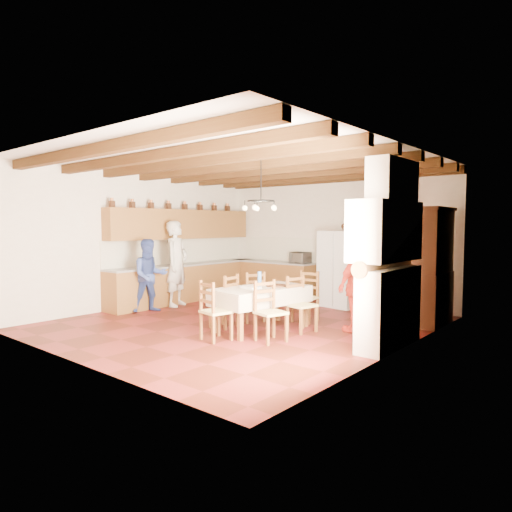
{
  "coord_description": "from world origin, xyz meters",
  "views": [
    {
      "loc": [
        5.62,
        -6.29,
        1.85
      ],
      "look_at": [
        0.1,
        0.3,
        1.25
      ],
      "focal_mm": 32.0,
      "sensor_mm": 36.0,
      "label": 1
    }
  ],
  "objects_px": {
    "chair_left_far": "(251,296)",
    "chair_end_near": "(216,310)",
    "chair_right_near": "(271,311)",
    "chair_end_far": "(305,297)",
    "person_woman_red": "(356,287)",
    "microwave": "(300,258)",
    "refrigerator": "(341,269)",
    "hutch": "(432,266)",
    "person_man": "(177,264)",
    "dining_table": "(261,292)",
    "person_woman_blue": "(150,276)",
    "chair_left_near": "(224,301)",
    "chair_right_far": "(302,304)"
  },
  "relations": [
    {
      "from": "person_man",
      "to": "chair_left_far",
      "type": "bearing_deg",
      "value": -115.76
    },
    {
      "from": "refrigerator",
      "to": "dining_table",
      "type": "xyz_separation_m",
      "value": [
        0.06,
        -2.92,
        -0.18
      ]
    },
    {
      "from": "refrigerator",
      "to": "chair_end_far",
      "type": "relative_size",
      "value": 1.77
    },
    {
      "from": "chair_left_far",
      "to": "chair_end_near",
      "type": "xyz_separation_m",
      "value": [
        0.48,
        -1.43,
        0.0
      ]
    },
    {
      "from": "chair_end_far",
      "to": "chair_left_far",
      "type": "bearing_deg",
      "value": -146.34
    },
    {
      "from": "chair_right_near",
      "to": "chair_end_near",
      "type": "height_order",
      "value": "same"
    },
    {
      "from": "person_man",
      "to": "person_woman_blue",
      "type": "bearing_deg",
      "value": 165.56
    },
    {
      "from": "dining_table",
      "to": "chair_left_near",
      "type": "distance_m",
      "value": 0.71
    },
    {
      "from": "dining_table",
      "to": "chair_end_far",
      "type": "relative_size",
      "value": 1.9
    },
    {
      "from": "chair_end_far",
      "to": "person_woman_blue",
      "type": "bearing_deg",
      "value": -161.83
    },
    {
      "from": "chair_right_far",
      "to": "person_woman_blue",
      "type": "height_order",
      "value": "person_woman_blue"
    },
    {
      "from": "chair_left_near",
      "to": "chair_end_near",
      "type": "height_order",
      "value": "same"
    },
    {
      "from": "hutch",
      "to": "dining_table",
      "type": "height_order",
      "value": "hutch"
    },
    {
      "from": "chair_left_near",
      "to": "refrigerator",
      "type": "bearing_deg",
      "value": 164.43
    },
    {
      "from": "microwave",
      "to": "hutch",
      "type": "bearing_deg",
      "value": -1.54
    },
    {
      "from": "chair_end_near",
      "to": "person_man",
      "type": "bearing_deg",
      "value": -18.08
    },
    {
      "from": "chair_right_far",
      "to": "chair_left_far",
      "type": "bearing_deg",
      "value": 98.82
    },
    {
      "from": "microwave",
      "to": "dining_table",
      "type": "bearing_deg",
      "value": -56.38
    },
    {
      "from": "chair_end_near",
      "to": "person_man",
      "type": "xyz_separation_m",
      "value": [
        -2.85,
        1.6,
        0.48
      ]
    },
    {
      "from": "person_woman_blue",
      "to": "hutch",
      "type": "bearing_deg",
      "value": -41.02
    },
    {
      "from": "person_woman_red",
      "to": "chair_left_far",
      "type": "bearing_deg",
      "value": -65.24
    },
    {
      "from": "person_woman_red",
      "to": "microwave",
      "type": "bearing_deg",
      "value": -120.44
    },
    {
      "from": "chair_left_near",
      "to": "chair_left_far",
      "type": "distance_m",
      "value": 0.7
    },
    {
      "from": "chair_right_near",
      "to": "dining_table",
      "type": "bearing_deg",
      "value": 66.26
    },
    {
      "from": "refrigerator",
      "to": "chair_right_far",
      "type": "height_order",
      "value": "refrigerator"
    },
    {
      "from": "hutch",
      "to": "microwave",
      "type": "xyz_separation_m",
      "value": [
        -3.46,
        0.75,
        -0.05
      ]
    },
    {
      "from": "chair_left_near",
      "to": "person_woman_red",
      "type": "xyz_separation_m",
      "value": [
        1.96,
        1.24,
        0.3
      ]
    },
    {
      "from": "microwave",
      "to": "chair_left_far",
      "type": "bearing_deg",
      "value": -63.93
    },
    {
      "from": "refrigerator",
      "to": "microwave",
      "type": "distance_m",
      "value": 1.29
    },
    {
      "from": "chair_end_far",
      "to": "person_woman_blue",
      "type": "distance_m",
      "value": 3.33
    },
    {
      "from": "person_man",
      "to": "microwave",
      "type": "xyz_separation_m",
      "value": [
        1.62,
        2.54,
        0.07
      ]
    },
    {
      "from": "person_woman_blue",
      "to": "microwave",
      "type": "relative_size",
      "value": 3.21
    },
    {
      "from": "chair_end_far",
      "to": "chair_left_near",
      "type": "bearing_deg",
      "value": -127.39
    },
    {
      "from": "chair_left_far",
      "to": "person_man",
      "type": "xyz_separation_m",
      "value": [
        -2.36,
        0.17,
        0.48
      ]
    },
    {
      "from": "dining_table",
      "to": "chair_right_near",
      "type": "distance_m",
      "value": 0.85
    },
    {
      "from": "chair_right_near",
      "to": "chair_end_far",
      "type": "relative_size",
      "value": 1.0
    },
    {
      "from": "dining_table",
      "to": "chair_end_near",
      "type": "height_order",
      "value": "chair_end_near"
    },
    {
      "from": "dining_table",
      "to": "chair_end_far",
      "type": "distance_m",
      "value": 1.09
    },
    {
      "from": "hutch",
      "to": "person_woman_blue",
      "type": "relative_size",
      "value": 1.4
    },
    {
      "from": "chair_left_far",
      "to": "chair_right_near",
      "type": "xyz_separation_m",
      "value": [
        1.21,
        -0.95,
        0.0
      ]
    },
    {
      "from": "chair_left_near",
      "to": "chair_right_far",
      "type": "height_order",
      "value": "same"
    },
    {
      "from": "dining_table",
      "to": "chair_left_near",
      "type": "bearing_deg",
      "value": -156.4
    },
    {
      "from": "person_man",
      "to": "person_woman_blue",
      "type": "xyz_separation_m",
      "value": [
        0.1,
        -0.82,
        -0.19
      ]
    },
    {
      "from": "refrigerator",
      "to": "person_man",
      "type": "distance_m",
      "value": 3.71
    },
    {
      "from": "refrigerator",
      "to": "person_woman_red",
      "type": "height_order",
      "value": "refrigerator"
    },
    {
      "from": "dining_table",
      "to": "chair_right_far",
      "type": "xyz_separation_m",
      "value": [
        0.64,
        0.34,
        -0.19
      ]
    },
    {
      "from": "dining_table",
      "to": "person_woman_blue",
      "type": "xyz_separation_m",
      "value": [
        -2.83,
        -0.23,
        0.1
      ]
    },
    {
      "from": "person_man",
      "to": "person_woman_blue",
      "type": "distance_m",
      "value": 0.85
    },
    {
      "from": "hutch",
      "to": "chair_right_near",
      "type": "bearing_deg",
      "value": -119.53
    },
    {
      "from": "chair_left_far",
      "to": "person_woman_red",
      "type": "relative_size",
      "value": 0.62
    }
  ]
}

